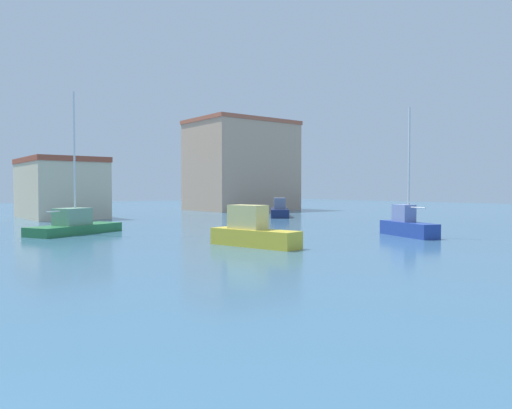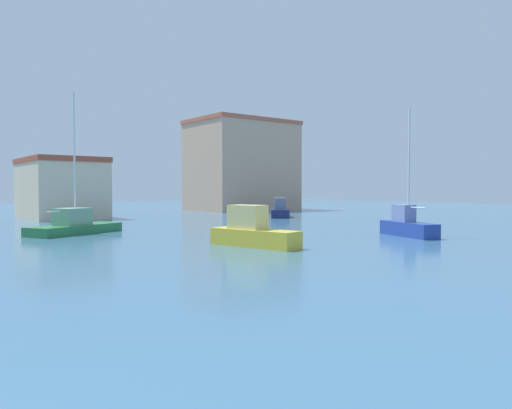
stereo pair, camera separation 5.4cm
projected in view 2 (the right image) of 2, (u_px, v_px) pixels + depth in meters
water at (172, 237)px, 28.53m from camera, size 160.00×160.00×0.00m
sailboat_green_distant_east at (74, 225)px, 30.70m from camera, size 6.49×4.61×8.98m
motorboat_yellow_outer_mooring at (252, 231)px, 24.06m from camera, size 2.35×5.04×2.05m
sailboat_blue_mid_harbor at (407, 225)px, 29.14m from camera, size 2.54×4.52×7.71m
motorboat_navy_inner_mooring at (280, 211)px, 49.24m from camera, size 5.23×5.84×1.94m
harbor_office at (61, 188)px, 47.39m from camera, size 6.63×9.98×5.82m
waterfront_apartments at (242, 166)px, 65.10m from camera, size 13.11×9.99×11.93m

